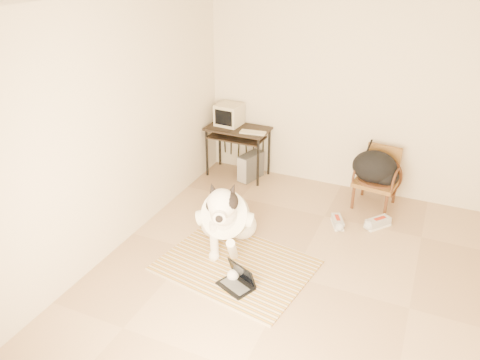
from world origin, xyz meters
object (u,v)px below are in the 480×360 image
Objects in this scene: computer_desk at (238,135)px; dog at (226,217)px; pc_tower at (251,166)px; rattan_chair at (377,178)px; laptop at (238,280)px; backpack at (376,168)px; crt_monitor at (229,115)px.

dog is at bearing -69.68° from computer_desk.
dog is 1.77m from pc_tower.
rattan_chair is (1.80, -0.03, 0.20)m from pc_tower.
pc_tower reaches higher than laptop.
laptop is 2.45m from pc_tower.
laptop is 0.93× the size of pc_tower.
dog is at bearing -129.85° from backpack.
pc_tower is 1.81m from rattan_chair.
crt_monitor is 2.25m from rattan_chair.
backpack is (1.77, -0.09, 0.35)m from pc_tower.
backpack is at bearing -3.00° from pc_tower.
crt_monitor is at bearing 114.10° from dog.
dog is 2.96× the size of laptop.
rattan_chair is at bearing 70.99° from backpack.
backpack is (2.17, -0.20, -0.35)m from crt_monitor.
rattan_chair is (0.97, 2.27, 0.31)m from laptop.
pc_tower is at bearing 177.00° from backpack.
computer_desk is 2.00m from backpack.
backpack reaches higher than laptop.
computer_desk is at bearing 172.50° from pc_tower.
dog is 3.38× the size of crt_monitor.
rattan_chair is at bearing -1.66° from computer_desk.
pc_tower is at bearing 179.06° from rattan_chair.
dog is at bearing -129.22° from rattan_chair.
rattan_chair is 1.29× the size of backpack.
crt_monitor reaches higher than dog.
rattan_chair is at bearing 66.96° from laptop.
crt_monitor reaches higher than pc_tower.
dog is 2.11m from backpack.
dog reaches higher than computer_desk.
dog reaches higher than laptop.
computer_desk is at bearing 176.50° from backpack.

